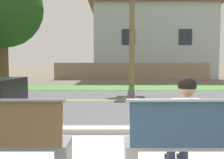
{
  "coord_description": "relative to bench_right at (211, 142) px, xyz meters",
  "views": [
    {
      "loc": [
        0.18,
        -2.42,
        1.42
      ],
      "look_at": [
        0.19,
        3.48,
        1.0
      ],
      "focal_mm": 38.5,
      "sensor_mm": 36.0,
      "label": 1
    }
  ],
  "objects": [
    {
      "name": "garden_wall",
      "position": [
        0.46,
        17.35,
        0.23
      ],
      "size": [
        13.0,
        0.36,
        1.4
      ],
      "primitive_type": "cube",
      "color": "gray",
      "rests_on": "ground_plane"
    },
    {
      "name": "bench_right",
      "position": [
        0.0,
        0.0,
        0.0
      ],
      "size": [
        2.07,
        0.48,
        1.01
      ],
      "color": "#9EA0A8",
      "rests_on": "ground_plane"
    },
    {
      "name": "far_verge_grass",
      "position": [
        -1.38,
        10.61,
        -0.46
      ],
      "size": [
        48.0,
        2.8,
        0.02
      ],
      "primitive_type": "cube",
      "color": "#478438",
      "rests_on": "ground_plane"
    },
    {
      "name": "street_asphalt",
      "position": [
        -1.38,
        6.09,
        -0.46
      ],
      "size": [
        52.0,
        8.0,
        0.01
      ],
      "primitive_type": "cube",
      "color": "#515156",
      "rests_on": "ground_plane"
    },
    {
      "name": "house_across_street",
      "position": [
        2.54,
        20.54,
        3.1
      ],
      "size": [
        11.39,
        6.91,
        7.04
      ],
      "color": "#A3ADB2",
      "rests_on": "ground_plane"
    },
    {
      "name": "seated_person_white",
      "position": [
        -0.28,
        0.17,
        0.21
      ],
      "size": [
        0.52,
        0.68,
        1.25
      ],
      "color": "#333D56",
      "rests_on": "ground_plane"
    },
    {
      "name": "ground_plane",
      "position": [
        -1.38,
        7.59,
        -0.47
      ],
      "size": [
        140.0,
        140.0,
        0.0
      ],
      "primitive_type": "plane",
      "color": "#665B4C"
    },
    {
      "name": "shade_tree_left",
      "position": [
        -7.27,
        10.9,
        4.4
      ],
      "size": [
        4.54,
        4.54,
        7.49
      ],
      "color": "brown",
      "rests_on": "ground_plane"
    },
    {
      "name": "curb_edge",
      "position": [
        -1.38,
        1.94,
        -0.41
      ],
      "size": [
        44.0,
        0.3,
        0.11
      ],
      "primitive_type": "cube",
      "color": "#ADA89E",
      "rests_on": "ground_plane"
    },
    {
      "name": "road_centre_line",
      "position": [
        -1.38,
        6.09,
        -0.46
      ],
      "size": [
        48.0,
        0.14,
        0.01
      ],
      "primitive_type": "cube",
      "color": "#E0CC4C",
      "rests_on": "ground_plane"
    }
  ]
}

